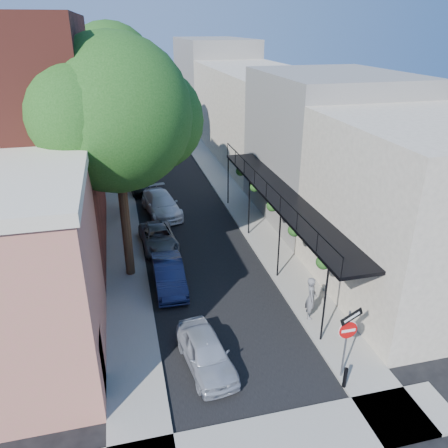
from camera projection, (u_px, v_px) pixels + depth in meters
ground at (266, 417)px, 14.07m from camera, size 160.00×160.00×0.00m
road_surface at (162, 161)px, 40.56m from camera, size 6.00×64.00×0.01m
sidewalk_left at (118, 163)px, 39.67m from camera, size 2.00×64.00×0.12m
sidewalk_right at (204, 157)px, 41.40m from camera, size 2.00×64.00×0.12m
sidewalk_cross at (277, 442)px, 13.16m from camera, size 12.00×2.00×0.12m
buildings_left at (45, 114)px, 35.40m from camera, size 10.10×59.10×12.00m
buildings_right at (257, 109)px, 40.21m from camera, size 9.80×55.00×10.00m
sign_post at (348, 333)px, 14.76m from camera, size 0.89×0.17×2.99m
bollard at (345, 378)px, 14.94m from camera, size 0.14×0.14×0.80m
oak_near at (125, 116)px, 19.12m from camera, size 7.48×6.80×11.42m
oak_mid at (120, 105)px, 26.49m from camera, size 6.60×6.00×10.20m
oak_far at (116, 71)px, 33.98m from camera, size 7.70×7.00×11.90m
parked_car_a at (206, 352)px, 15.94m from camera, size 1.98×3.89×1.27m
parked_car_b at (169, 275)px, 20.80m from camera, size 1.42×3.98×1.31m
parked_car_c at (159, 238)px, 24.63m from camera, size 2.13×4.16×1.12m
parked_car_d at (161, 204)px, 28.91m from camera, size 2.61×5.05×1.40m
parked_car_e at (139, 185)px, 32.72m from camera, size 1.76×3.56×1.17m
parked_car_f at (134, 161)px, 38.30m from camera, size 1.32×3.57×1.17m
pedestrian at (311, 298)px, 18.34m from camera, size 0.69×0.82×1.91m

